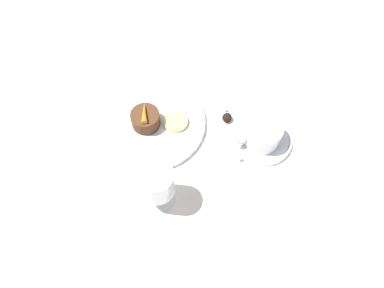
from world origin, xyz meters
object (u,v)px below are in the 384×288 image
Objects in this scene: coffee_cup at (263,133)px; wine_glass at (157,184)px; fork at (222,104)px; dessert_cake at (145,119)px; dinner_plate at (153,122)px.

wine_glass is at bearing 10.11° from coffee_cup.
coffee_cup reaches higher than fork.
coffee_cup is 0.27m from dessert_cake.
coffee_cup is at bearing -169.89° from wine_glass.
wine_glass is at bearing 37.95° from fork.
dinner_plate is 3.80× the size of dessert_cake.
dessert_cake is at bearing -99.56° from wine_glass.
dinner_plate is at bearing -32.36° from coffee_cup.
coffee_cup is 0.58× the size of fork.
fork is at bearing 177.68° from dessert_cake.
wine_glass is at bearing 75.58° from dinner_plate.
coffee_cup is at bearing 149.73° from dessert_cake.
fork is 2.88× the size of dessert_cake.
dessert_cake is (-0.03, -0.19, -0.04)m from wine_glass.
dinner_plate reaches higher than fork.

